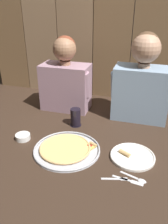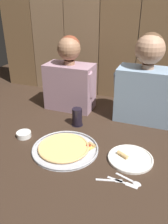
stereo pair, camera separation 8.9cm
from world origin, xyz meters
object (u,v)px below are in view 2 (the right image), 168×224
(dinner_plate, at_px, (130,158))
(diner_right, at_px, (146,82))
(dipping_bowl, at_px, (24,134))
(drinking_glass, at_px, (77,117))
(diner_left, at_px, (70,78))
(pizza_tray, at_px, (65,148))

(dinner_plate, xyz_separation_m, diner_right, (-0.01, 0.51, 0.27))
(dinner_plate, height_order, dipping_bowl, same)
(drinking_glass, bearing_deg, diner_right, 31.31)
(drinking_glass, distance_m, diner_left, 0.35)
(pizza_tray, xyz_separation_m, diner_right, (0.37, 0.55, 0.27))
(pizza_tray, distance_m, dinner_plate, 0.38)
(drinking_glass, bearing_deg, dinner_plate, -31.64)
(pizza_tray, distance_m, diner_left, 0.63)
(drinking_glass, bearing_deg, pizza_tray, -82.07)
(drinking_glass, relative_size, diner_left, 0.22)
(pizza_tray, xyz_separation_m, diner_left, (-0.20, 0.54, 0.24))
(pizza_tray, bearing_deg, diner_right, 56.15)
(dipping_bowl, xyz_separation_m, diner_right, (0.67, 0.51, 0.26))
(dipping_bowl, bearing_deg, dinner_plate, 0.51)
(pizza_tray, xyz_separation_m, drinking_glass, (-0.04, 0.30, 0.05))
(diner_right, bearing_deg, dinner_plate, -88.78)
(drinking_glass, xyz_separation_m, diner_left, (-0.16, 0.25, 0.19))
(dipping_bowl, relative_size, diner_left, 0.16)
(pizza_tray, xyz_separation_m, dipping_bowl, (-0.30, 0.03, 0.01))
(diner_left, xyz_separation_m, diner_right, (0.57, 0.00, 0.03))
(dinner_plate, distance_m, dipping_bowl, 0.68)
(pizza_tray, distance_m, diner_right, 0.71)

